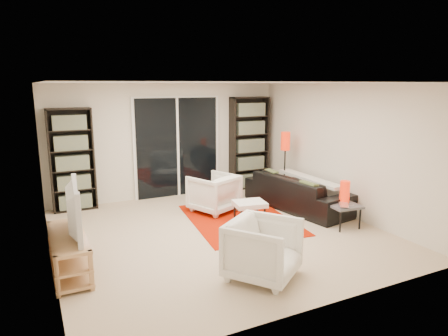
{
  "coord_description": "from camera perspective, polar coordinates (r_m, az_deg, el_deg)",
  "views": [
    {
      "loc": [
        -2.64,
        -5.57,
        2.38
      ],
      "look_at": [
        0.25,
        0.3,
        1.0
      ],
      "focal_mm": 32.0,
      "sensor_mm": 36.0,
      "label": 1
    }
  ],
  "objects": [
    {
      "name": "floor",
      "position": [
        6.61,
        -0.81,
        -9.2
      ],
      "size": [
        5.0,
        5.0,
        0.0
      ],
      "primitive_type": "plane",
      "color": "beige",
      "rests_on": "ground"
    },
    {
      "name": "wall_back",
      "position": [
        8.58,
        -8.04,
        3.87
      ],
      "size": [
        5.0,
        0.02,
        2.4
      ],
      "primitive_type": "cube",
      "color": "silver",
      "rests_on": "ground"
    },
    {
      "name": "wall_front",
      "position": [
        4.22,
        13.94,
        -4.67
      ],
      "size": [
        5.0,
        0.02,
        2.4
      ],
      "primitive_type": "cube",
      "color": "silver",
      "rests_on": "ground"
    },
    {
      "name": "wall_left",
      "position": [
        5.7,
        -24.19,
        -1.1
      ],
      "size": [
        0.02,
        5.0,
        2.4
      ],
      "primitive_type": "cube",
      "color": "silver",
      "rests_on": "ground"
    },
    {
      "name": "wall_right",
      "position": [
        7.67,
        16.29,
        2.58
      ],
      "size": [
        0.02,
        5.0,
        2.4
      ],
      "primitive_type": "cube",
      "color": "silver",
      "rests_on": "ground"
    },
    {
      "name": "ceiling",
      "position": [
        6.17,
        -0.87,
        12.09
      ],
      "size": [
        5.0,
        5.0,
        0.02
      ],
      "primitive_type": "cube",
      "color": "white",
      "rests_on": "wall_back"
    },
    {
      "name": "sliding_door",
      "position": [
        8.63,
        -6.67,
        2.95
      ],
      "size": [
        1.92,
        0.08,
        2.16
      ],
      "color": "white",
      "rests_on": "ground"
    },
    {
      "name": "bookshelf_left",
      "position": [
        8.06,
        -20.88,
        1.07
      ],
      "size": [
        0.8,
        0.3,
        1.95
      ],
      "color": "black",
      "rests_on": "ground"
    },
    {
      "name": "bookshelf_right",
      "position": [
        9.21,
        3.63,
        3.57
      ],
      "size": [
        0.9,
        0.3,
        2.1
      ],
      "color": "black",
      "rests_on": "ground"
    },
    {
      "name": "tv_stand",
      "position": [
        5.6,
        -21.29,
        -11.15
      ],
      "size": [
        0.43,
        1.35,
        0.5
      ],
      "color": "tan",
      "rests_on": "floor"
    },
    {
      "name": "tv",
      "position": [
        5.41,
        -21.53,
        -5.54
      ],
      "size": [
        0.23,
        1.17,
        0.67
      ],
      "primitive_type": "imported",
      "rotation": [
        0.0,
        0.0,
        1.5
      ],
      "color": "black",
      "rests_on": "tv_stand"
    },
    {
      "name": "rug",
      "position": [
        7.21,
        2.25,
        -7.34
      ],
      "size": [
        1.95,
        2.47,
        0.01
      ],
      "primitive_type": "cube",
      "rotation": [
        0.0,
        0.0,
        -0.11
      ],
      "color": "#B71700",
      "rests_on": "floor"
    },
    {
      "name": "sofa",
      "position": [
        7.91,
        10.49,
        -3.36
      ],
      "size": [
        1.21,
        2.34,
        0.65
      ],
      "primitive_type": "imported",
      "rotation": [
        0.0,
        0.0,
        1.73
      ],
      "color": "black",
      "rests_on": "floor"
    },
    {
      "name": "armchair_back",
      "position": [
        7.57,
        -1.46,
        -3.59
      ],
      "size": [
        1.01,
        1.03,
        0.72
      ],
      "primitive_type": "imported",
      "rotation": [
        0.0,
        0.0,
        3.54
      ],
      "color": "white",
      "rests_on": "floor"
    },
    {
      "name": "armchair_front",
      "position": [
        5.06,
        5.62,
        -11.49
      ],
      "size": [
        1.13,
        1.14,
        0.75
      ],
      "primitive_type": "imported",
      "rotation": [
        0.0,
        0.0,
        0.63
      ],
      "color": "white",
      "rests_on": "floor"
    },
    {
      "name": "ottoman",
      "position": [
        6.91,
        3.68,
        -5.27
      ],
      "size": [
        0.59,
        0.51,
        0.4
      ],
      "color": "white",
      "rests_on": "floor"
    },
    {
      "name": "side_table",
      "position": [
        7.04,
        16.68,
        -5.31
      ],
      "size": [
        0.53,
        0.53,
        0.4
      ],
      "color": "#4F4F54",
      "rests_on": "floor"
    },
    {
      "name": "laptop",
      "position": [
        6.94,
        17.17,
        -5.09
      ],
      "size": [
        0.4,
        0.42,
        0.03
      ],
      "primitive_type": "imported",
      "rotation": [
        0.0,
        0.0,
        0.91
      ],
      "color": "silver",
      "rests_on": "side_table"
    },
    {
      "name": "table_lamp",
      "position": [
        7.1,
        16.86,
        -3.25
      ],
      "size": [
        0.16,
        0.16,
        0.37
      ],
      "primitive_type": "cylinder",
      "color": "red",
      "rests_on": "side_table"
    },
    {
      "name": "floor_lamp",
      "position": [
        8.46,
        8.74,
        2.88
      ],
      "size": [
        0.21,
        0.21,
        1.41
      ],
      "color": "black",
      "rests_on": "floor"
    }
  ]
}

